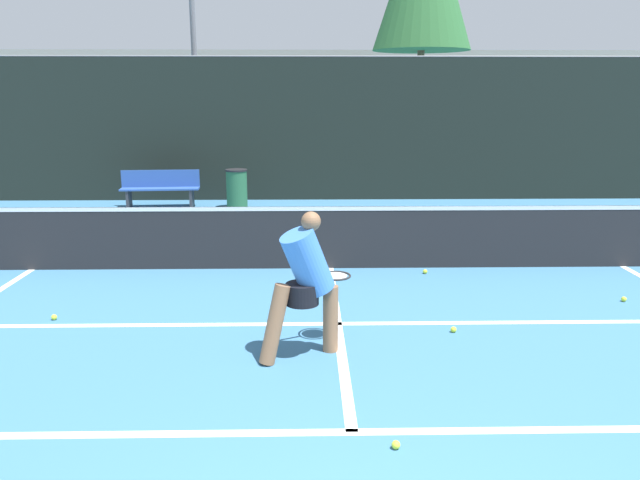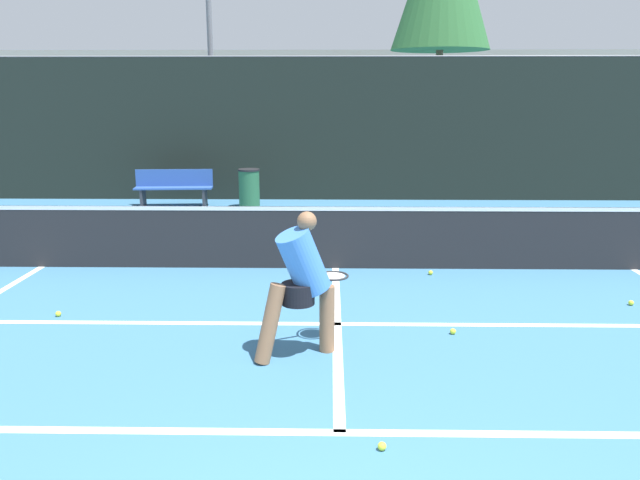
{
  "view_description": "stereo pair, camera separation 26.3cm",
  "coord_description": "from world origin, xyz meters",
  "views": [
    {
      "loc": [
        -0.34,
        -2.05,
        2.57
      ],
      "look_at": [
        -0.2,
        4.91,
        0.95
      ],
      "focal_mm": 35.0,
      "sensor_mm": 36.0,
      "label": 1
    },
    {
      "loc": [
        -0.08,
        -2.05,
        2.57
      ],
      "look_at": [
        -0.2,
        4.91,
        0.95
      ],
      "focal_mm": 35.0,
      "sensor_mm": 36.0,
      "label": 2
    }
  ],
  "objects": [
    {
      "name": "court_baseline_near",
      "position": [
        0.0,
        2.35,
        0.0
      ],
      "size": [
        11.0,
        0.1,
        0.01
      ],
      "primitive_type": "cube",
      "color": "white",
      "rests_on": "ground"
    },
    {
      "name": "court_service_line",
      "position": [
        0.0,
        4.72,
        0.0
      ],
      "size": [
        8.25,
        0.1,
        0.01
      ],
      "primitive_type": "cube",
      "color": "white",
      "rests_on": "ground"
    },
    {
      "name": "court_center_mark",
      "position": [
        0.0,
        4.72,
        0.0
      ],
      "size": [
        0.1,
        4.75,
        0.01
      ],
      "primitive_type": "cube",
      "color": "white",
      "rests_on": "ground"
    },
    {
      "name": "net",
      "position": [
        0.0,
        7.1,
        0.51
      ],
      "size": [
        11.09,
        0.09,
        1.07
      ],
      "color": "slate",
      "rests_on": "ground"
    },
    {
      "name": "fence_back",
      "position": [
        0.0,
        13.51,
        1.74
      ],
      "size": [
        24.0,
        0.06,
        3.5
      ],
      "color": "black",
      "rests_on": "ground"
    },
    {
      "name": "player_practicing",
      "position": [
        -0.36,
        3.84,
        0.79
      ],
      "size": [
        1.03,
        0.96,
        1.48
      ],
      "rotation": [
        0.0,
        0.0,
        0.46
      ],
      "color": "#8C6042",
      "rests_on": "ground"
    },
    {
      "name": "tennis_ball_scattered_0",
      "position": [
        3.7,
        5.44,
        0.03
      ],
      "size": [
        0.07,
        0.07,
        0.07
      ],
      "primitive_type": "sphere",
      "color": "#D1E033",
      "rests_on": "ground"
    },
    {
      "name": "tennis_ball_scattered_1",
      "position": [
        0.31,
        2.11,
        0.03
      ],
      "size": [
        0.07,
        0.07,
        0.07
      ],
      "primitive_type": "sphere",
      "color": "#D1E033",
      "rests_on": "ground"
    },
    {
      "name": "tennis_ball_scattered_2",
      "position": [
        -0.72,
        5.0,
        0.03
      ],
      "size": [
        0.07,
        0.07,
        0.07
      ],
      "primitive_type": "sphere",
      "color": "#D1E033",
      "rests_on": "ground"
    },
    {
      "name": "tennis_ball_scattered_3",
      "position": [
        1.28,
        4.43,
        0.03
      ],
      "size": [
        0.07,
        0.07,
        0.07
      ],
      "primitive_type": "sphere",
      "color": "#D1E033",
      "rests_on": "ground"
    },
    {
      "name": "tennis_ball_scattered_6",
      "position": [
        -3.32,
        4.92,
        0.03
      ],
      "size": [
        0.07,
        0.07,
        0.07
      ],
      "primitive_type": "sphere",
      "color": "#D1E033",
      "rests_on": "ground"
    },
    {
      "name": "tennis_ball_scattered_7",
      "position": [
        1.39,
        6.76,
        0.03
      ],
      "size": [
        0.07,
        0.07,
        0.07
      ],
      "primitive_type": "sphere",
      "color": "#D1E033",
      "rests_on": "ground"
    },
    {
      "name": "courtside_bench",
      "position": [
        -3.78,
        12.49,
        0.48
      ],
      "size": [
        1.83,
        0.51,
        0.86
      ],
      "rotation": [
        0.0,
        0.0,
        0.07
      ],
      "color": "#2D519E",
      "rests_on": "ground"
    },
    {
      "name": "trash_bin",
      "position": [
        -1.98,
        12.31,
        0.45
      ],
      "size": [
        0.5,
        0.5,
        0.9
      ],
      "color": "#28603D",
      "rests_on": "ground"
    },
    {
      "name": "parked_car",
      "position": [
        2.78,
        17.57,
        0.57
      ],
      "size": [
        1.79,
        4.11,
        1.35
      ],
      "color": "maroon",
      "rests_on": "ground"
    },
    {
      "name": "floodlight_mast",
      "position": [
        -3.66,
        17.11,
        5.03
      ],
      "size": [
        1.1,
        0.24,
        7.83
      ],
      "color": "slate",
      "rests_on": "ground"
    },
    {
      "name": "building_far",
      "position": [
        0.0,
        31.39,
        2.38
      ],
      "size": [
        36.0,
        2.4,
        4.76
      ],
      "primitive_type": "cube",
      "color": "gray",
      "rests_on": "ground"
    }
  ]
}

